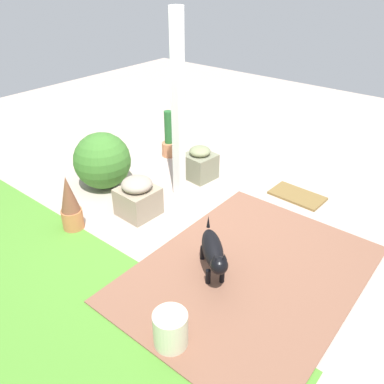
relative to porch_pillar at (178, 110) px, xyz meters
name	(u,v)px	position (x,y,z in m)	size (l,w,h in m)	color
ground_plane	(193,213)	(-0.43, 0.26, -1.08)	(12.00, 12.00, 0.00)	#B7A396
brick_path	(249,273)	(-1.48, 0.72, -1.07)	(1.80, 2.40, 0.02)	brown
porch_pillar	(178,110)	(0.00, 0.00, 0.00)	(0.11, 0.11, 2.15)	white
stone_planter_nearest	(200,164)	(0.06, -0.48, -0.87)	(0.41, 0.40, 0.45)	gray
stone_planter_mid	(138,197)	(0.06, 0.65, -0.85)	(0.42, 0.43, 0.47)	gray
round_shrub	(102,161)	(0.87, 0.47, -0.72)	(0.72, 0.72, 0.72)	#3B732A
terracotta_pot_tall	(169,140)	(0.84, -0.73, -0.83)	(0.21, 0.21, 0.69)	#BB7750
terracotta_pot_spiky	(70,204)	(0.41, 1.30, -0.78)	(0.23, 0.23, 0.63)	#C57444
dog	(213,252)	(-1.22, 0.94, -0.81)	(0.57, 0.55, 0.46)	black
ceramic_urn	(171,330)	(-1.43, 1.76, -0.92)	(0.26, 0.26, 0.31)	beige
doormat	(297,196)	(-1.19, -0.85, -1.06)	(0.64, 0.37, 0.03)	brown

